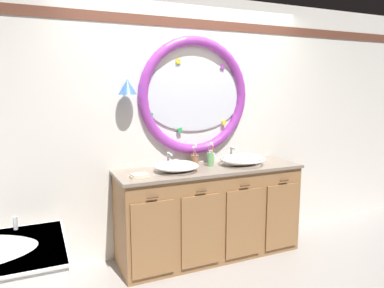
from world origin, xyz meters
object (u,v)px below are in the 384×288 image
object	(u,v)px
toothbrush_holder_left	(195,159)
folded_hand_towel	(140,176)
sink_basin_left	(177,166)
soap_dispenser	(210,159)
sink_basin_right	(243,159)
toothbrush_holder_right	(211,157)

from	to	relation	value
toothbrush_holder_left	folded_hand_towel	size ratio (longest dim) A/B	1.43
sink_basin_left	soap_dispenser	xyz separation A→B (m)	(0.40, 0.09, 0.02)
toothbrush_holder_left	folded_hand_towel	distance (m)	0.71
sink_basin_right	toothbrush_holder_left	bearing A→B (deg)	157.14
sink_basin_left	sink_basin_right	size ratio (longest dim) A/B	0.91
sink_basin_right	folded_hand_towel	xyz separation A→B (m)	(-1.10, -0.09, -0.04)
sink_basin_right	toothbrush_holder_left	world-z (taller)	toothbrush_holder_left
sink_basin_right	folded_hand_towel	world-z (taller)	sink_basin_right
soap_dispenser	folded_hand_towel	size ratio (longest dim) A/B	1.07
toothbrush_holder_right	folded_hand_towel	distance (m)	0.90
toothbrush_holder_right	soap_dispenser	size ratio (longest dim) A/B	1.34
sink_basin_left	folded_hand_towel	distance (m)	0.40
sink_basin_left	toothbrush_holder_right	size ratio (longest dim) A/B	1.89
soap_dispenser	sink_basin_right	bearing A→B (deg)	-15.35
sink_basin_right	soap_dispenser	xyz separation A→B (m)	(-0.32, 0.09, 0.01)
toothbrush_holder_left	soap_dispenser	distance (m)	0.16
toothbrush_holder_left	folded_hand_towel	xyz separation A→B (m)	(-0.66, -0.28, -0.04)
sink_basin_left	toothbrush_holder_right	xyz separation A→B (m)	(0.47, 0.21, 0.01)
sink_basin_left	toothbrush_holder_right	world-z (taller)	toothbrush_holder_right
toothbrush_holder_left	soap_dispenser	world-z (taller)	toothbrush_holder_left
sink_basin_right	sink_basin_left	bearing A→B (deg)	180.00
toothbrush_holder_left	soap_dispenser	xyz separation A→B (m)	(0.13, -0.10, 0.01)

